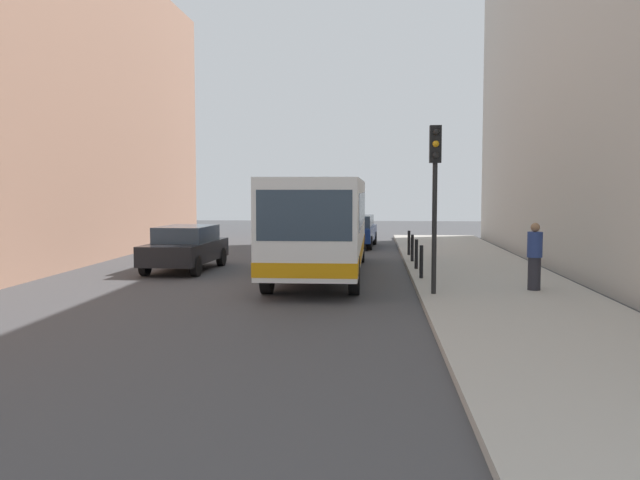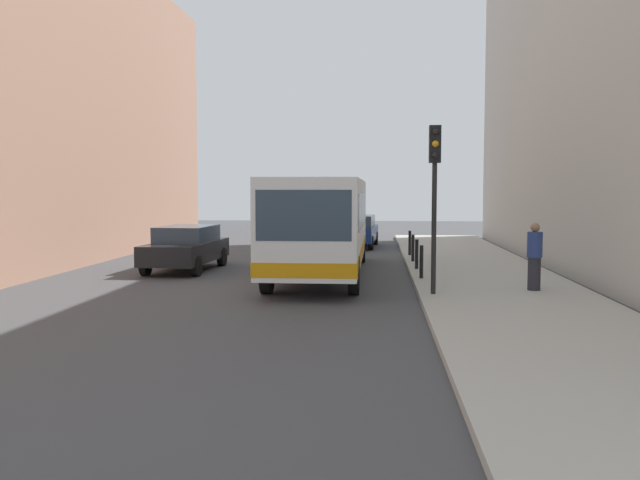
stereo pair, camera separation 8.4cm
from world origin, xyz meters
name	(u,v)px [view 2 (the right image)]	position (x,y,z in m)	size (l,w,h in m)	color
ground_plane	(297,289)	(0.00, 0.00, 0.00)	(80.00, 80.00, 0.00)	#424244
sidewalk	(499,289)	(5.40, 0.00, 0.07)	(4.40, 40.00, 0.15)	#ADA89E
bus	(323,220)	(0.46, 3.13, 1.73)	(2.56, 11.03, 3.00)	white
car_beside_bus	(186,247)	(-4.18, 3.98, 0.78)	(2.02, 4.48, 1.48)	black
car_behind_bus	(356,230)	(1.19, 13.66, 0.78)	(2.10, 4.51, 1.48)	navy
traffic_light	(435,177)	(3.55, -1.53, 3.01)	(0.28, 0.33, 4.10)	black
bollard_near	(421,262)	(3.45, 1.43, 0.62)	(0.11, 0.11, 0.95)	black
bollard_mid	(417,254)	(3.45, 3.74, 0.62)	(0.11, 0.11, 0.95)	black
bollard_far	(413,248)	(3.45, 6.05, 0.62)	(0.11, 0.11, 0.95)	black
bollard_farthest	(410,243)	(3.45, 8.37, 0.62)	(0.11, 0.11, 0.95)	black
pedestrian_near_signal	(535,257)	(6.15, -0.71, 1.01)	(0.38, 0.38, 1.71)	#26262D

